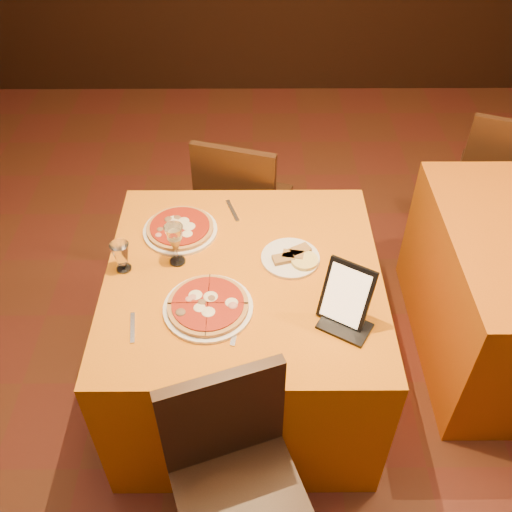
{
  "coord_description": "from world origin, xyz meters",
  "views": [
    {
      "loc": [
        0.01,
        -1.17,
        2.35
      ],
      "look_at": [
        0.01,
        0.42,
        0.86
      ],
      "focal_mm": 40.0,
      "sensor_mm": 36.0,
      "label": 1
    }
  ],
  "objects_px": {
    "chair_main_near": "(242,502)",
    "wine_glass": "(175,244)",
    "main_table": "(245,333)",
    "pizza_far": "(180,229)",
    "water_glass": "(122,257)",
    "tablet": "(346,294)",
    "chair_main_far": "(246,203)",
    "chair_side_far": "(496,177)",
    "pizza_near": "(208,306)"
  },
  "relations": [
    {
      "from": "wine_glass",
      "to": "water_glass",
      "type": "distance_m",
      "value": 0.22
    },
    {
      "from": "pizza_far",
      "to": "water_glass",
      "type": "distance_m",
      "value": 0.31
    },
    {
      "from": "chair_main_far",
      "to": "chair_side_far",
      "type": "relative_size",
      "value": 1.0
    },
    {
      "from": "pizza_far",
      "to": "tablet",
      "type": "bearing_deg",
      "value": -36.92
    },
    {
      "from": "pizza_far",
      "to": "tablet",
      "type": "relative_size",
      "value": 1.3
    },
    {
      "from": "tablet",
      "to": "water_glass",
      "type": "bearing_deg",
      "value": -165.31
    },
    {
      "from": "chair_side_far",
      "to": "water_glass",
      "type": "bearing_deg",
      "value": 50.76
    },
    {
      "from": "pizza_near",
      "to": "main_table",
      "type": "bearing_deg",
      "value": 56.04
    },
    {
      "from": "chair_main_near",
      "to": "wine_glass",
      "type": "bearing_deg",
      "value": 88.28
    },
    {
      "from": "chair_side_far",
      "to": "pizza_far",
      "type": "distance_m",
      "value": 1.91
    },
    {
      "from": "chair_main_near",
      "to": "chair_main_far",
      "type": "height_order",
      "value": "same"
    },
    {
      "from": "water_glass",
      "to": "tablet",
      "type": "bearing_deg",
      "value": -16.79
    },
    {
      "from": "chair_main_near",
      "to": "pizza_near",
      "type": "xyz_separation_m",
      "value": [
        -0.13,
        0.59,
        0.31
      ]
    },
    {
      "from": "pizza_near",
      "to": "tablet",
      "type": "relative_size",
      "value": 1.38
    },
    {
      "from": "tablet",
      "to": "wine_glass",
      "type": "bearing_deg",
      "value": -173.44
    },
    {
      "from": "main_table",
      "to": "tablet",
      "type": "bearing_deg",
      "value": -32.08
    },
    {
      "from": "wine_glass",
      "to": "tablet",
      "type": "distance_m",
      "value": 0.7
    },
    {
      "from": "pizza_near",
      "to": "pizza_far",
      "type": "bearing_deg",
      "value": 108.03
    },
    {
      "from": "pizza_near",
      "to": "tablet",
      "type": "xyz_separation_m",
      "value": [
        0.5,
        -0.04,
        0.1
      ]
    },
    {
      "from": "main_table",
      "to": "pizza_far",
      "type": "distance_m",
      "value": 0.54
    },
    {
      "from": "pizza_near",
      "to": "wine_glass",
      "type": "bearing_deg",
      "value": 118.41
    },
    {
      "from": "pizza_far",
      "to": "main_table",
      "type": "bearing_deg",
      "value": -42.6
    },
    {
      "from": "pizza_far",
      "to": "pizza_near",
      "type": "bearing_deg",
      "value": -71.97
    },
    {
      "from": "water_glass",
      "to": "tablet",
      "type": "distance_m",
      "value": 0.89
    },
    {
      "from": "pizza_near",
      "to": "chair_main_near",
      "type": "bearing_deg",
      "value": -77.71
    },
    {
      "from": "main_table",
      "to": "tablet",
      "type": "relative_size",
      "value": 4.51
    },
    {
      "from": "chair_main_far",
      "to": "water_glass",
      "type": "distance_m",
      "value": 1.01
    },
    {
      "from": "pizza_far",
      "to": "chair_main_far",
      "type": "bearing_deg",
      "value": 64.87
    },
    {
      "from": "wine_glass",
      "to": "water_glass",
      "type": "height_order",
      "value": "wine_glass"
    },
    {
      "from": "wine_glass",
      "to": "main_table",
      "type": "bearing_deg",
      "value": -13.58
    },
    {
      "from": "water_glass",
      "to": "pizza_far",
      "type": "bearing_deg",
      "value": 47.91
    },
    {
      "from": "chair_main_near",
      "to": "pizza_far",
      "type": "distance_m",
      "value": 1.12
    },
    {
      "from": "chair_main_far",
      "to": "pizza_far",
      "type": "xyz_separation_m",
      "value": [
        -0.27,
        -0.58,
        0.31
      ]
    },
    {
      "from": "wine_glass",
      "to": "chair_side_far",
      "type": "bearing_deg",
      "value": 30.58
    },
    {
      "from": "main_table",
      "to": "pizza_near",
      "type": "bearing_deg",
      "value": -123.96
    },
    {
      "from": "pizza_near",
      "to": "water_glass",
      "type": "distance_m",
      "value": 0.41
    },
    {
      "from": "chair_main_far",
      "to": "chair_side_far",
      "type": "distance_m",
      "value": 1.45
    },
    {
      "from": "pizza_far",
      "to": "water_glass",
      "type": "relative_size",
      "value": 2.45
    },
    {
      "from": "main_table",
      "to": "chair_main_far",
      "type": "height_order",
      "value": "chair_main_far"
    },
    {
      "from": "chair_main_far",
      "to": "pizza_near",
      "type": "height_order",
      "value": "chair_main_far"
    },
    {
      "from": "chair_main_far",
      "to": "main_table",
      "type": "bearing_deg",
      "value": 107.01
    },
    {
      "from": "chair_side_far",
      "to": "pizza_near",
      "type": "bearing_deg",
      "value": 61.05
    },
    {
      "from": "chair_main_near",
      "to": "pizza_near",
      "type": "bearing_deg",
      "value": 83.07
    },
    {
      "from": "chair_side_far",
      "to": "pizza_near",
      "type": "height_order",
      "value": "chair_side_far"
    },
    {
      "from": "pizza_near",
      "to": "water_glass",
      "type": "bearing_deg",
      "value": 148.23
    },
    {
      "from": "chair_main_far",
      "to": "water_glass",
      "type": "height_order",
      "value": "chair_main_far"
    },
    {
      "from": "chair_side_far",
      "to": "wine_glass",
      "type": "xyz_separation_m",
      "value": [
        -1.7,
        -1.0,
        0.39
      ]
    },
    {
      "from": "chair_side_far",
      "to": "chair_main_far",
      "type": "bearing_deg",
      "value": 31.31
    },
    {
      "from": "wine_glass",
      "to": "tablet",
      "type": "relative_size",
      "value": 0.78
    },
    {
      "from": "chair_side_far",
      "to": "tablet",
      "type": "height_order",
      "value": "tablet"
    }
  ]
}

